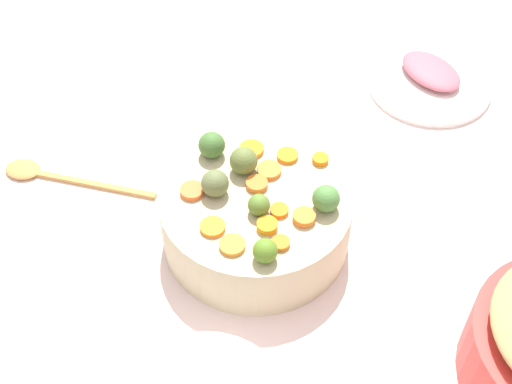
{
  "coord_description": "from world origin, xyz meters",
  "views": [
    {
      "loc": [
        0.64,
        0.25,
        0.92
      ],
      "look_at": [
        -0.02,
        -0.02,
        0.13
      ],
      "focal_mm": 49.73,
      "sensor_mm": 36.0,
      "label": 1
    }
  ],
  "objects": [
    {
      "name": "tabletop",
      "position": [
        0.0,
        0.0,
        0.01
      ],
      "size": [
        2.4,
        2.4,
        0.02
      ],
      "primitive_type": "cube",
      "color": "silver",
      "rests_on": "ground"
    },
    {
      "name": "serving_bowl_carrots",
      "position": [
        -0.02,
        -0.02,
        0.07
      ],
      "size": [
        0.3,
        0.3,
        0.1
      ],
      "primitive_type": "cylinder",
      "color": "#BDB48E",
      "rests_on": "tabletop"
    },
    {
      "name": "carrot_slice_0",
      "position": [
        0.08,
        -0.01,
        0.13
      ],
      "size": [
        0.04,
        0.04,
        0.01
      ],
      "primitive_type": "cylinder",
      "rotation": [
        0.0,
        0.0,
        2.96
      ],
      "color": "orange",
      "rests_on": "serving_bowl_carrots"
    },
    {
      "name": "carrot_slice_1",
      "position": [
        -0.12,
        0.05,
        0.13
      ],
      "size": [
        0.04,
        0.04,
        0.01
      ],
      "primitive_type": "cylinder",
      "rotation": [
        0.0,
        0.0,
        4.14
      ],
      "color": "orange",
      "rests_on": "serving_bowl_carrots"
    },
    {
      "name": "carrot_slice_2",
      "position": [
        0.0,
        0.07,
        0.13
      ],
      "size": [
        0.05,
        0.05,
        0.01
      ],
      "primitive_type": "cylinder",
      "rotation": [
        0.0,
        0.0,
        3.98
      ],
      "color": "orange",
      "rests_on": "serving_bowl_carrots"
    },
    {
      "name": "carrot_slice_3",
      "position": [
        0.06,
        0.05,
        0.13
      ],
      "size": [
        0.04,
        0.04,
        0.01
      ],
      "primitive_type": "cylinder",
      "rotation": [
        0.0,
        0.0,
        2.37
      ],
      "color": "orange",
      "rests_on": "serving_bowl_carrots"
    },
    {
      "name": "carrot_slice_4",
      "position": [
        -0.1,
        -0.06,
        0.13
      ],
      "size": [
        0.05,
        0.05,
        0.01
      ],
      "primitive_type": "cylinder",
      "rotation": [
        0.0,
        0.0,
        5.82
      ],
      "color": "orange",
      "rests_on": "serving_bowl_carrots"
    },
    {
      "name": "carrot_slice_5",
      "position": [
        -0.07,
        -0.02,
        0.13
      ],
      "size": [
        0.05,
        0.05,
        0.01
      ],
      "primitive_type": "cylinder",
      "rotation": [
        0.0,
        0.0,
        4.46
      ],
      "color": "orange",
      "rests_on": "serving_bowl_carrots"
    },
    {
      "name": "carrot_slice_6",
      "position": [
        0.06,
        -0.05,
        0.12
      ],
      "size": [
        0.05,
        0.05,
        0.01
      ],
      "primitive_type": "cylinder",
      "rotation": [
        0.0,
        0.0,
        0.57
      ],
      "color": "orange",
      "rests_on": "serving_bowl_carrots"
    },
    {
      "name": "carrot_slice_7",
      "position": [
        -0.04,
        -0.02,
        0.13
      ],
      "size": [
        0.03,
        0.03,
        0.01
      ],
      "primitive_type": "cylinder",
      "rotation": [
        0.0,
        0.0,
        4.76
      ],
      "color": "orange",
      "rests_on": "serving_bowl_carrots"
    },
    {
      "name": "carrot_slice_8",
      "position": [
        -0.11,
        0.0,
        0.12
      ],
      "size": [
        0.04,
        0.04,
        0.01
      ],
      "primitive_type": "cylinder",
      "rotation": [
        0.0,
        0.0,
        3.34
      ],
      "color": "orange",
      "rests_on": "serving_bowl_carrots"
    },
    {
      "name": "carrot_slice_9",
      "position": [
        -0.0,
        0.03,
        0.13
      ],
      "size": [
        0.03,
        0.03,
        0.01
      ],
      "primitive_type": "cylinder",
      "rotation": [
        0.0,
        0.0,
        4.98
      ],
      "color": "orange",
      "rests_on": "serving_bowl_carrots"
    },
    {
      "name": "carrot_slice_10",
      "position": [
        0.01,
        -0.11,
        0.13
      ],
      "size": [
        0.05,
        0.05,
        0.01
      ],
      "primitive_type": "cylinder",
      "rotation": [
        0.0,
        0.0,
        1.27
      ],
      "color": "orange",
      "rests_on": "serving_bowl_carrots"
    },
    {
      "name": "carrot_slice_11",
      "position": [
        0.03,
        0.02,
        0.13
      ],
      "size": [
        0.04,
        0.04,
        0.01
      ],
      "primitive_type": "cylinder",
      "rotation": [
        0.0,
        0.0,
        2.79
      ],
      "color": "orange",
      "rests_on": "serving_bowl_carrots"
    },
    {
      "name": "brussels_sprout_0",
      "position": [
        0.01,
        -0.0,
        0.14
      ],
      "size": [
        0.03,
        0.03,
        0.03
      ],
      "primitive_type": "sphere",
      "color": "#577B2D",
      "rests_on": "serving_bowl_carrots"
    },
    {
      "name": "brussels_sprout_1",
      "position": [
        -0.06,
        -0.05,
        0.14
      ],
      "size": [
        0.04,
        0.04,
        0.04
      ],
      "primitive_type": "sphere",
      "color": "#5F7037",
      "rests_on": "serving_bowl_carrots"
    },
    {
      "name": "brussels_sprout_2",
      "position": [
        0.0,
        -0.08,
        0.14
      ],
      "size": [
        0.04,
        0.04,
        0.04
      ],
      "primitive_type": "sphere",
      "color": "#606D41",
      "rests_on": "serving_bowl_carrots"
    },
    {
      "name": "brussels_sprout_3",
      "position": [
        -0.07,
        -0.11,
        0.14
      ],
      "size": [
        0.04,
        0.04,
        0.04
      ],
      "primitive_type": "sphere",
      "color": "#436E32",
      "rests_on": "serving_bowl_carrots"
    },
    {
      "name": "brussels_sprout_4",
      "position": [
        0.09,
        0.04,
        0.14
      ],
      "size": [
        0.04,
        0.04,
        0.04
      ],
      "primitive_type": "sphere",
      "color": "#568023",
      "rests_on": "serving_bowl_carrots"
    },
    {
      "name": "brussels_sprout_5",
      "position": [
        -0.03,
        0.09,
        0.14
      ],
      "size": [
        0.04,
        0.04,
        0.04
      ],
      "primitive_type": "sphere",
      "color": "#4D853F",
      "rests_on": "serving_bowl_carrots"
    },
    {
      "name": "wooden_spoon",
      "position": [
        -0.0,
        -0.4,
        0.03
      ],
      "size": [
        0.07,
        0.28,
        0.01
      ],
      "color": "#BB8846",
      "rests_on": "tabletop"
    },
    {
      "name": "ham_plate",
      "position": [
        -0.49,
        0.16,
        0.03
      ],
      "size": [
        0.24,
        0.24,
        0.01
      ],
      "primitive_type": "cylinder",
      "color": "white",
      "rests_on": "tabletop"
    },
    {
      "name": "ham_slice_main",
      "position": [
        -0.51,
        0.16,
        0.04
      ],
      "size": [
        0.15,
        0.16,
        0.02
      ],
      "primitive_type": "ellipsoid",
      "rotation": [
        0.0,
        0.0,
        4.08
      ],
      "color": "#C35F6F",
      "rests_on": "ham_plate"
    }
  ]
}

